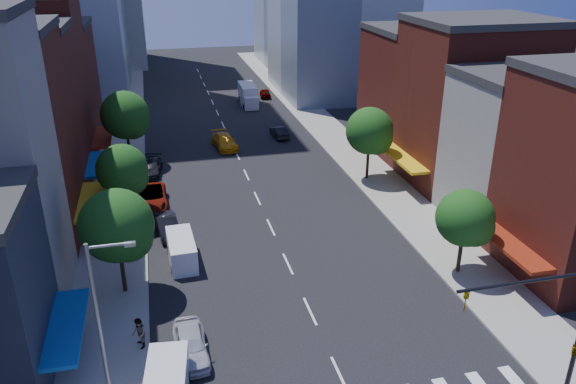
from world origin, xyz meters
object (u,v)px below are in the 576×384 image
object	(u,v)px
cargo_van_far	(182,251)
taxi	(225,141)
parked_car_second	(167,225)
traffic_car_far	(265,93)
parked_car_front	(191,344)
traffic_car_oncoming	(279,132)
pedestrian_far	(139,333)
parked_car_third	(151,198)
parked_car_rear	(151,167)
box_truck	(248,96)

from	to	relation	value
cargo_van_far	taxi	distance (m)	25.66
parked_car_second	traffic_car_far	size ratio (longest dim) A/B	1.17
parked_car_front	traffic_car_oncoming	world-z (taller)	parked_car_front
parked_car_second	pedestrian_far	size ratio (longest dim) A/B	2.34
pedestrian_far	parked_car_front	bearing A→B (deg)	52.29
taxi	parked_car_front	bearing A→B (deg)	-108.09
parked_car_second	parked_car_third	size ratio (longest dim) A/B	0.75
parked_car_front	parked_car_rear	bearing A→B (deg)	91.71
parked_car_rear	parked_car_second	bearing A→B (deg)	-77.67
box_truck	parked_car_second	bearing A→B (deg)	-107.67
cargo_van_far	taxi	world-z (taller)	cargo_van_far
taxi	traffic_car_far	bearing A→B (deg)	60.01
parked_car_rear	box_truck	size ratio (longest dim) A/B	0.68
cargo_van_far	traffic_car_far	size ratio (longest dim) A/B	1.23
cargo_van_far	taxi	size ratio (longest dim) A/B	0.86
cargo_van_far	parked_car_third	bearing A→B (deg)	98.30
traffic_car_far	pedestrian_far	bearing A→B (deg)	78.79
parked_car_front	box_truck	world-z (taller)	box_truck
parked_car_second	taxi	distance (m)	21.24
parked_car_rear	cargo_van_far	size ratio (longest dim) A/B	1.05
traffic_car_far	parked_car_front	bearing A→B (deg)	81.72
traffic_car_far	parked_car_second	bearing A→B (deg)	75.71
taxi	parked_car_second	bearing A→B (deg)	-117.60
parked_car_third	taxi	xyz separation A→B (m)	(8.50, 14.28, -0.04)
cargo_van_far	traffic_car_far	bearing A→B (deg)	69.00
parked_car_second	box_truck	world-z (taller)	box_truck
pedestrian_far	traffic_car_oncoming	bearing A→B (deg)	142.03
parked_car_third	parked_car_rear	world-z (taller)	parked_car_third
parked_car_front	parked_car_rear	world-z (taller)	parked_car_front
cargo_van_far	traffic_car_far	xyz separation A→B (m)	(15.77, 47.04, -0.32)
parked_car_front	taxi	distance (m)	35.95
parked_car_third	traffic_car_far	size ratio (longest dim) A/B	1.56
taxi	pedestrian_far	world-z (taller)	pedestrian_far
traffic_car_far	box_truck	size ratio (longest dim) A/B	0.53
taxi	parked_car_third	bearing A→B (deg)	-128.11
taxi	traffic_car_oncoming	bearing A→B (deg)	11.17
parked_car_third	traffic_car_oncoming	xyz separation A→B (m)	(15.47, 16.61, -0.15)
parked_car_second	cargo_van_far	xyz separation A→B (m)	(0.86, -4.89, 0.23)
traffic_car_oncoming	parked_car_rear	bearing A→B (deg)	25.26
parked_car_second	parked_car_rear	distance (m)	13.65
parked_car_front	taxi	world-z (taller)	taxi
box_truck	pedestrian_far	bearing A→B (deg)	-104.92
pedestrian_far	parked_car_third	bearing A→B (deg)	163.48
parked_car_second	parked_car_rear	world-z (taller)	parked_car_second
parked_car_front	pedestrian_far	size ratio (longest dim) A/B	2.40
parked_car_second	taxi	bearing A→B (deg)	62.49
taxi	traffic_car_oncoming	distance (m)	7.35
parked_car_second	traffic_car_oncoming	world-z (taller)	parked_car_second
cargo_van_far	pedestrian_far	distance (m)	9.73
taxi	box_truck	world-z (taller)	box_truck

